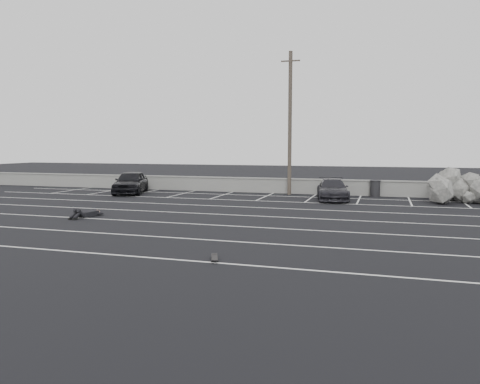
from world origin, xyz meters
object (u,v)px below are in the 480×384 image
(trash_bin, at_px, (375,188))
(riprap_pile, at_px, (472,191))
(person, at_px, (90,211))
(skateboard, at_px, (215,258))
(car_left, at_px, (131,182))
(car_right, at_px, (333,189))
(utility_pole, at_px, (290,123))

(trash_bin, bearing_deg, riprap_pile, -12.96)
(riprap_pile, xyz_separation_m, person, (-18.35, -11.73, -0.41))
(riprap_pile, relative_size, skateboard, 8.63)
(car_left, xyz_separation_m, skateboard, (12.33, -16.38, -0.73))
(car_left, relative_size, car_right, 1.05)
(car_right, distance_m, person, 14.55)
(car_right, distance_m, riprap_pile, 8.20)
(person, bearing_deg, trash_bin, 51.60)
(utility_pole, xyz_separation_m, person, (-7.09, -12.62, -4.64))
(trash_bin, height_order, person, trash_bin)
(car_right, height_order, utility_pole, utility_pole)
(trash_bin, bearing_deg, car_right, -132.40)
(trash_bin, xyz_separation_m, person, (-12.76, -13.02, -0.31))
(car_left, xyz_separation_m, person, (3.71, -10.08, -0.56))
(car_left, height_order, car_right, car_left)
(trash_bin, bearing_deg, utility_pole, -175.96)
(car_left, relative_size, trash_bin, 4.35)
(car_right, relative_size, skateboard, 6.19)
(car_right, relative_size, riprap_pile, 0.72)
(car_left, distance_m, riprap_pile, 22.12)
(utility_pole, distance_m, trash_bin, 7.14)
(trash_bin, xyz_separation_m, riprap_pile, (5.59, -1.29, 0.10))
(utility_pole, xyz_separation_m, riprap_pile, (11.26, -0.89, -4.23))
(utility_pole, bearing_deg, person, -119.33)
(trash_bin, relative_size, riprap_pile, 0.17)
(car_left, distance_m, skateboard, 20.51)
(car_left, bearing_deg, trash_bin, -7.88)
(car_right, distance_m, skateboard, 16.69)
(car_left, bearing_deg, skateboard, -71.04)
(utility_pole, bearing_deg, trash_bin, 4.04)
(car_left, bearing_deg, utility_pole, -4.77)
(person, xyz_separation_m, skateboard, (8.62, -6.30, -0.18))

